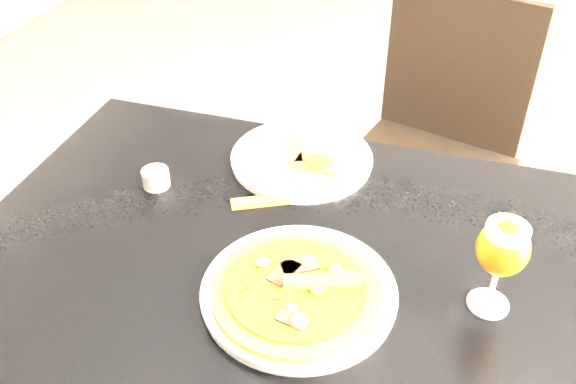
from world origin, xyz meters
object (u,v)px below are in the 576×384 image
at_px(beer_glass, 503,249).
at_px(pizza, 297,290).
at_px(dining_table, 298,290).
at_px(chair_far, 431,152).

bearing_deg(beer_glass, pizza, -161.18).
relative_size(dining_table, pizza, 4.51).
relative_size(pizza, beer_glass, 1.62).
bearing_deg(pizza, chair_far, 83.77).
distance_m(dining_table, beer_glass, 0.39).
height_order(chair_far, pizza, chair_far).
xyz_separation_m(dining_table, beer_glass, (0.33, -0.01, 0.21)).
relative_size(dining_table, beer_glass, 7.30).
relative_size(chair_far, pizza, 3.42).
xyz_separation_m(dining_table, pizza, (0.03, -0.11, 0.12)).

